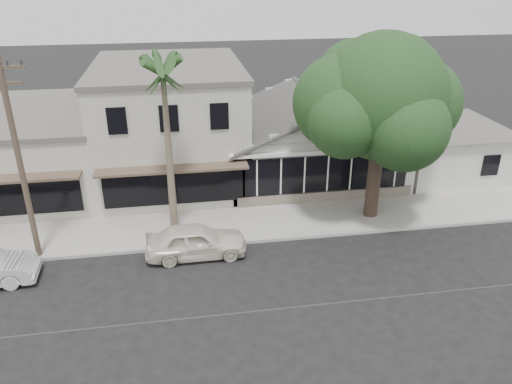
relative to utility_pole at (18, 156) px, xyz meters
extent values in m
plane|color=black|center=(9.00, -5.20, -4.79)|extent=(140.00, 140.00, 0.00)
cube|color=#9E9991|center=(1.00, 1.55, -4.71)|extent=(90.00, 3.50, 0.15)
cube|color=silver|center=(14.00, 7.30, -3.29)|extent=(10.00, 8.00, 3.00)
cube|color=black|center=(14.00, 3.24, -3.04)|extent=(8.80, 0.10, 2.00)
cube|color=#60564C|center=(14.00, 3.25, -4.44)|extent=(9.60, 0.18, 0.70)
cube|color=silver|center=(22.20, 6.30, -3.29)|extent=(6.00, 6.00, 3.00)
cube|color=beige|center=(6.00, 8.30, -1.54)|extent=(8.00, 10.00, 6.50)
cube|color=beige|center=(-3.00, 8.30, -2.69)|extent=(10.00, 10.00, 4.20)
cylinder|color=brown|center=(0.00, 0.00, -0.29)|extent=(0.24, 0.24, 9.00)
cube|color=brown|center=(0.00, 0.00, 2.91)|extent=(1.40, 0.12, 0.12)
imported|color=silver|center=(6.84, -0.92, -4.04)|extent=(4.41, 1.80, 1.50)
cylinder|color=#413027|center=(15.78, 1.34, -2.97)|extent=(0.68, 0.68, 3.63)
sphere|color=#183214|center=(15.78, 1.34, 1.45)|extent=(5.90, 5.90, 5.90)
sphere|color=#183214|center=(17.82, 2.02, 0.88)|extent=(4.31, 4.31, 4.31)
sphere|color=#183214|center=(13.96, 1.80, 1.11)|extent=(4.54, 4.54, 4.54)
sphere|color=#183214|center=(16.23, -0.36, 0.43)|extent=(3.86, 3.86, 3.86)
sphere|color=#183214|center=(15.10, 3.16, 1.79)|extent=(4.08, 4.08, 4.08)
sphere|color=#183214|center=(17.14, 2.93, 2.24)|extent=(3.63, 3.63, 3.63)
sphere|color=#183214|center=(13.73, 0.44, 0.66)|extent=(3.40, 3.40, 3.40)
cone|color=#726651|center=(5.93, 0.88, -1.01)|extent=(0.39, 0.39, 7.56)
camera|label=1|loc=(6.38, -20.01, 7.07)|focal=35.00mm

